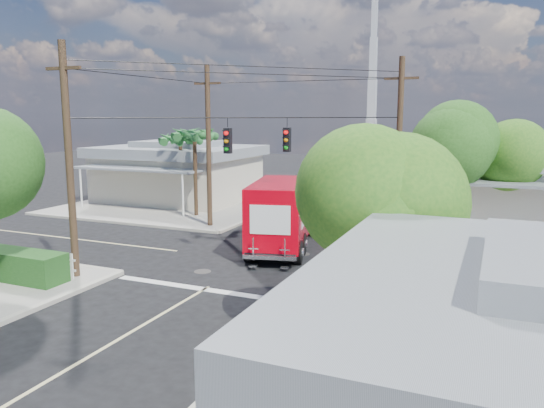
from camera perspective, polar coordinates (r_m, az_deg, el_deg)
The scene contains 16 objects.
ground at distance 23.46m, azimuth -1.94°, elevation -6.06°, with size 120.00×120.00×0.00m, color black.
sidewalk_ne at distance 31.96m, azimuth 25.02°, elevation -2.61°, with size 14.12×14.12×0.14m.
sidewalk_nw at distance 37.96m, azimuth -9.85°, elevation -0.04°, with size 14.12×14.12×0.14m.
road_markings at distance 22.19m, azimuth -3.57°, elevation -6.98°, with size 32.00×32.00×0.01m.
building_nw at distance 39.59m, azimuth -10.05°, elevation 3.49°, with size 10.80×10.20×4.30m.
radio_tower at distance 41.46m, azimuth 10.63°, elevation 8.48°, with size 0.80×0.80×17.00m.
tree_ne_front at distance 27.35m, azimuth 18.21°, elevation 5.84°, with size 4.21×4.14×6.66m.
tree_ne_back at distance 29.47m, azimuth 23.60°, elevation 4.63°, with size 3.77×3.66×5.82m.
tree_se at distance 13.65m, azimuth 11.81°, elevation -0.25°, with size 3.67×3.54×5.62m.
palm_nw_front at distance 32.80m, azimuth -8.34°, elevation 7.25°, with size 3.01×3.08×5.59m.
palm_nw_back at distance 35.15m, azimuth -9.84°, elevation 6.75°, with size 3.01×3.08×5.19m.
utility_poles at distance 24.79m, azimuth -3.75°, elevation 5.75°, with size 12.00×10.68×9.00m.
picket_fence at distance 23.58m, azimuth -25.65°, elevation -5.23°, with size 5.94×0.06×1.00m.
vending_boxes at distance 27.41m, azimuth 16.18°, elevation -2.66°, with size 1.90×0.50×1.10m.
delivery_truck at distance 25.12m, azimuth 1.11°, elevation -1.09°, with size 3.97×7.90×3.29m.
parked_car at distance 23.81m, azimuth 26.24°, elevation -4.84°, with size 2.65×5.74×1.60m, color silver.
Camera 1 is at (9.64, -20.44, 6.33)m, focal length 35.00 mm.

